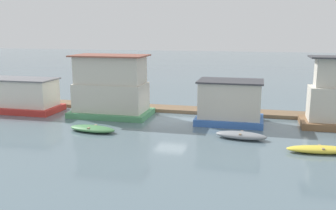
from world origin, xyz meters
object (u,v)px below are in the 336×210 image
at_px(houseboat_red, 19,96).
at_px(dinghy_green, 92,129).
at_px(dinghy_grey, 241,135).
at_px(dinghy_yellow, 321,150).
at_px(houseboat_blue, 230,102).
at_px(houseboat_green, 111,88).

relative_size(houseboat_red, dinghy_green, 1.95).
relative_size(dinghy_grey, dinghy_yellow, 0.84).
bearing_deg(dinghy_yellow, dinghy_green, 175.57).
xyz_separation_m(houseboat_blue, dinghy_grey, (1.12, -4.31, -1.40)).
distance_m(houseboat_green, dinghy_yellow, 17.35).
xyz_separation_m(houseboat_red, dinghy_green, (9.35, -4.90, -1.21)).
height_order(dinghy_grey, dinghy_yellow, dinghy_grey).
bearing_deg(houseboat_green, dinghy_green, -83.42).
distance_m(dinghy_grey, dinghy_yellow, 5.17).
xyz_separation_m(houseboat_green, dinghy_yellow, (16.00, -6.35, -2.20)).
xyz_separation_m(houseboat_blue, dinghy_green, (-9.46, -4.97, -1.43)).
height_order(houseboat_green, houseboat_blue, houseboat_green).
relative_size(houseboat_green, dinghy_yellow, 1.60).
distance_m(houseboat_red, dinghy_grey, 20.41).
bearing_deg(dinghy_grey, houseboat_red, 168.01).
bearing_deg(houseboat_red, dinghy_green, -27.65).
xyz_separation_m(houseboat_red, dinghy_yellow, (24.76, -6.10, -1.20)).
relative_size(houseboat_red, dinghy_grey, 2.06).
bearing_deg(dinghy_grey, houseboat_green, 158.11).
relative_size(houseboat_red, houseboat_green, 1.09).
relative_size(houseboat_red, dinghy_yellow, 1.74).
bearing_deg(houseboat_green, houseboat_blue, -1.05).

